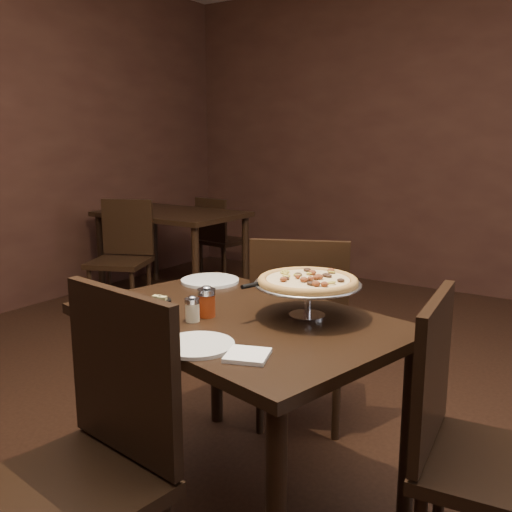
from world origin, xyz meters
The scene contains 16 objects.
room centered at (0.06, 0.03, 1.40)m, with size 6.04×7.04×2.84m.
dining_table centered at (-0.04, -0.08, 0.64)m, with size 1.33×1.03×0.74m.
background_table centered at (-2.20, 1.98, 0.65)m, with size 1.20×0.80×0.75m.
pizza_stand centered at (0.18, 0.06, 0.87)m, with size 0.39×0.39×0.16m.
parmesan_shaker centered at (-0.13, -0.22, 0.79)m, with size 0.05×0.05×0.09m.
pepper_flake_shaker centered at (-0.12, -0.15, 0.80)m, with size 0.07×0.07×0.12m.
packet_caddy centered at (-0.30, -0.20, 0.77)m, with size 0.08×0.08×0.06m.
napkin_stack centered at (0.23, -0.39, 0.75)m, with size 0.12×0.12×0.01m, color white.
plate_left centered at (-0.43, 0.26, 0.75)m, with size 0.26×0.26×0.01m, color white.
plate_near centered at (0.05, -0.40, 0.75)m, with size 0.23×0.23×0.01m, color white.
serving_spatula centered at (0.04, -0.09, 0.87)m, with size 0.12×0.12×0.02m.
chair_far centered at (-0.12, 0.55, 0.51)m, with size 0.58×0.58×0.94m.
chair_near centered at (-0.02, -0.80, 0.53)m, with size 0.51×0.51×0.98m.
chair_side centered at (0.82, -0.10, 0.51)m, with size 0.48×0.48×0.94m.
bg_chair_far centered at (-2.16, 2.59, 0.45)m, with size 0.42×0.42×0.82m.
bg_chair_near centered at (-2.17, 1.36, 0.49)m, with size 0.55×0.55×0.90m.
Camera 1 is at (1.13, -1.70, 1.38)m, focal length 40.00 mm.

